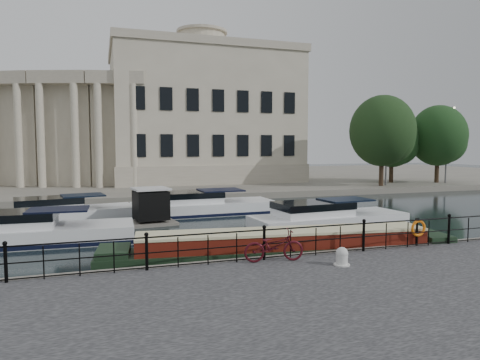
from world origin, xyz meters
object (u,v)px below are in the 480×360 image
object	(u,v)px
harbour_hut	(151,208)
bicycle	(274,246)
mooring_bollard	(342,257)
life_ring_post	(418,229)
narrowboat	(284,251)

from	to	relation	value
harbour_hut	bicycle	bearing A→B (deg)	-84.00
bicycle	mooring_bollard	distance (m)	2.28
mooring_bollard	life_ring_post	xyz separation A→B (m)	(4.35, 1.50, 0.40)
mooring_bollard	narrowboat	size ratio (longest dim) A/B	0.04
mooring_bollard	harbour_hut	bearing A→B (deg)	111.02
harbour_hut	life_ring_post	bearing A→B (deg)	-58.48
life_ring_post	harbour_hut	distance (m)	14.45
life_ring_post	narrowboat	bearing A→B (deg)	162.52
mooring_bollard	narrowboat	world-z (taller)	narrowboat
bicycle	harbour_hut	world-z (taller)	harbour_hut
bicycle	harbour_hut	distance (m)	11.87
bicycle	life_ring_post	distance (m)	6.33
mooring_bollard	life_ring_post	distance (m)	4.62
narrowboat	harbour_hut	bearing A→B (deg)	120.32
life_ring_post	narrowboat	size ratio (longest dim) A/B	0.08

